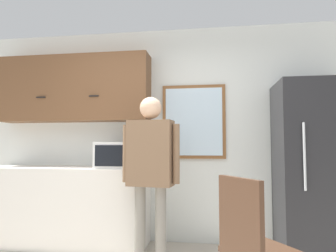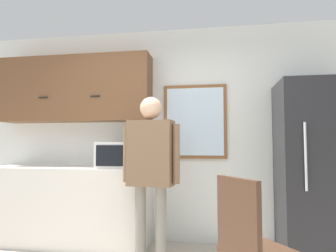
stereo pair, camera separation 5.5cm
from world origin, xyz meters
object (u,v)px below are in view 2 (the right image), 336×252
(microwave, at_px, (121,155))
(refrigerator, at_px, (318,169))
(chair, at_px, (252,243))
(person, at_px, (151,162))

(microwave, distance_m, refrigerator, 2.19)
(chair, bearing_deg, refrigerator, -67.54)
(refrigerator, bearing_deg, microwave, -179.87)
(microwave, relative_size, person, 0.30)
(microwave, height_order, chair, microwave)
(microwave, bearing_deg, person, -43.67)
(chair, bearing_deg, person, 13.26)
(microwave, xyz_separation_m, chair, (1.36, -1.26, -0.55))
(microwave, relative_size, refrigerator, 0.27)
(person, height_order, refrigerator, refrigerator)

